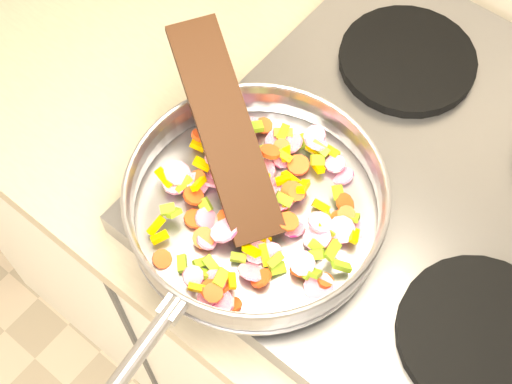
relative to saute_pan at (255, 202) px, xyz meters
The scene contains 7 objects.
cooktop 0.25m from the saute_pan, 51.23° to the left, with size 0.60×0.60×0.04m, color #939399.
grate_fl 0.06m from the saute_pan, 79.62° to the left, with size 0.19×0.19×0.02m, color black.
grate_fr 0.29m from the saute_pan, ahead, with size 0.19×0.19×0.02m, color black.
grate_bl 0.33m from the saute_pan, 88.56° to the left, with size 0.19×0.19×0.02m, color black.
saute_pan is the anchor object (origin of this frame).
vegetable_heap 0.02m from the saute_pan, 92.55° to the left, with size 0.27×0.28×0.05m.
wooden_spatula 0.09m from the saute_pan, 153.92° to the left, with size 0.27×0.06×0.01m, color black.
Camera 1 is at (-0.60, 1.17, 1.71)m, focal length 50.00 mm.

